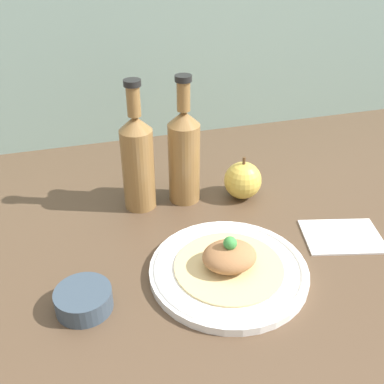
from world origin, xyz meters
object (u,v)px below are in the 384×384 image
object	(u,v)px
apple	(243,180)
dipping_bowl	(84,300)
cider_bottle_right	(184,153)
plated_food	(229,259)
plate	(229,270)
cider_bottle_left	(138,159)

from	to	relation	value
apple	dipping_bowl	distance (cm)	45.86
cider_bottle_right	apple	distance (cm)	15.25
cider_bottle_right	dipping_bowl	bearing A→B (deg)	-131.51
dipping_bowl	plated_food	bearing A→B (deg)	2.41
apple	cider_bottle_right	bearing A→B (deg)	167.39
plated_food	plate	bearing A→B (deg)	-90.00
cider_bottle_left	apple	xyz separation A→B (cm)	(23.35, -2.92, -7.30)
plate	cider_bottle_right	world-z (taller)	cider_bottle_right
plated_food	cider_bottle_left	world-z (taller)	cider_bottle_left
plated_food	dipping_bowl	xyz separation A→B (cm)	(-25.95, -1.09, -1.74)
apple	plated_food	bearing A→B (deg)	-116.61
plate	dipping_bowl	bearing A→B (deg)	-177.59
plate	cider_bottle_right	size ratio (longest dim) A/B	1.00
plated_food	cider_bottle_left	distance (cm)	30.49
cider_bottle_left	apple	size ratio (longest dim) A/B	2.82
cider_bottle_left	dipping_bowl	world-z (taller)	cider_bottle_left
plated_food	dipping_bowl	size ratio (longest dim) A/B	2.09
plated_food	dipping_bowl	bearing A→B (deg)	-177.59
cider_bottle_left	plated_food	bearing A→B (deg)	-67.67
plated_food	cider_bottle_right	bearing A→B (deg)	91.89
apple	dipping_bowl	xyz separation A→B (cm)	(-38.12, -25.38, -2.46)
plated_food	dipping_bowl	distance (cm)	26.03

